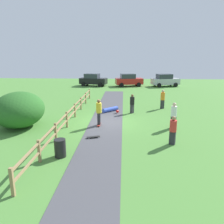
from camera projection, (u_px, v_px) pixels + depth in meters
The scene contains 15 objects.
ground_plane at pixel (106, 122), 16.50m from camera, with size 60.00×60.00×0.00m, color #4C8438.
asphalt_path at pixel (106, 122), 16.50m from camera, with size 2.40×28.00×0.02m, color #47474C.
wooden_fence at pixel (71, 113), 16.47m from camera, with size 0.12×18.12×1.10m.
bush_large at pixel (19, 110), 15.22m from camera, with size 3.28×3.94×2.43m, color #286023.
trash_bin at pixel (60, 148), 10.87m from camera, with size 0.56×0.56×0.90m, color black.
skater_riding at pixel (99, 111), 15.45m from camera, with size 0.39×0.80×1.87m.
skater_fallen at pixel (111, 110), 19.46m from camera, with size 1.46×1.46×0.36m.
skateboard_loose at pixel (93, 137), 13.35m from camera, with size 0.82×0.45×0.08m.
bystander_white at pixel (174, 114), 14.99m from camera, with size 0.43×0.43×1.76m.
bystander_orange at pixel (163, 98), 20.40m from camera, with size 0.54×0.54×1.74m.
bystander_red at pixel (173, 129), 12.26m from camera, with size 0.51×0.51×1.63m.
bystander_black at pixel (132, 103), 18.86m from camera, with size 0.53×0.53×1.63m.
parked_car_black at pixel (93, 80), 35.18m from camera, with size 4.45×2.62×1.92m.
parked_car_silver at pixel (165, 80), 34.59m from camera, with size 4.49×2.75×1.92m.
parked_car_red at pixel (129, 80), 34.88m from camera, with size 4.44×2.59×1.92m.
Camera 1 is at (1.26, -15.74, 4.89)m, focal length 35.76 mm.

